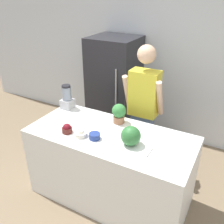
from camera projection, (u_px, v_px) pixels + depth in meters
ground_plane at (92, 219)px, 2.82m from camera, size 14.00×14.00×0.00m
wall_back at (164, 61)px, 3.92m from camera, size 8.00×0.06×2.60m
counter_island at (110, 166)px, 2.94m from camera, size 1.84×0.84×0.90m
refrigerator at (114, 88)px, 4.12m from camera, size 0.73×0.71×1.67m
person at (143, 109)px, 3.26m from camera, size 0.51×0.27×1.75m
cutting_board at (131, 146)px, 2.52m from camera, size 0.42×0.23×0.01m
watermelon at (131, 136)px, 2.48m from camera, size 0.20×0.20×0.20m
bowl_cherries at (67, 129)px, 2.74m from camera, size 0.11×0.11×0.11m
bowl_cream at (81, 134)px, 2.68m from camera, size 0.14×0.14×0.09m
bowl_small_blue at (95, 136)px, 2.63m from camera, size 0.12×0.12×0.06m
blender at (67, 98)px, 3.25m from camera, size 0.15×0.15×0.32m
potted_plant at (119, 113)px, 2.90m from camera, size 0.16×0.16×0.24m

